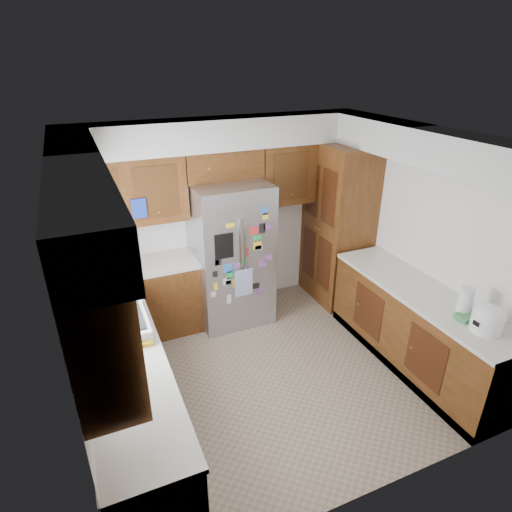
{
  "coord_description": "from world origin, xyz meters",
  "views": [
    {
      "loc": [
        -1.62,
        -3.31,
        3.15
      ],
      "look_at": [
        -0.04,
        0.35,
        1.25
      ],
      "focal_mm": 30.0,
      "sensor_mm": 36.0,
      "label": 1
    }
  ],
  "objects_px": {
    "fridge": "(231,254)",
    "rice_cooker": "(488,318)",
    "pantry": "(338,225)",
    "paper_towel": "(465,302)"
  },
  "relations": [
    {
      "from": "fridge",
      "to": "rice_cooker",
      "type": "height_order",
      "value": "fridge"
    },
    {
      "from": "fridge",
      "to": "rice_cooker",
      "type": "bearing_deg",
      "value": -58.38
    },
    {
      "from": "pantry",
      "to": "paper_towel",
      "type": "relative_size",
      "value": 7.6
    },
    {
      "from": "paper_towel",
      "to": "fridge",
      "type": "bearing_deg",
      "value": 124.94
    },
    {
      "from": "fridge",
      "to": "paper_towel",
      "type": "xyz_separation_m",
      "value": [
        1.51,
        -2.17,
        0.16
      ]
    },
    {
      "from": "pantry",
      "to": "rice_cooker",
      "type": "xyz_separation_m",
      "value": [
        -0.0,
        -2.38,
        -0.03
      ]
    },
    {
      "from": "fridge",
      "to": "pantry",
      "type": "bearing_deg",
      "value": -2.06
    },
    {
      "from": "paper_towel",
      "to": "pantry",
      "type": "bearing_deg",
      "value": 90.38
    },
    {
      "from": "fridge",
      "to": "rice_cooker",
      "type": "distance_m",
      "value": 2.86
    },
    {
      "from": "rice_cooker",
      "to": "paper_towel",
      "type": "height_order",
      "value": "paper_towel"
    }
  ]
}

